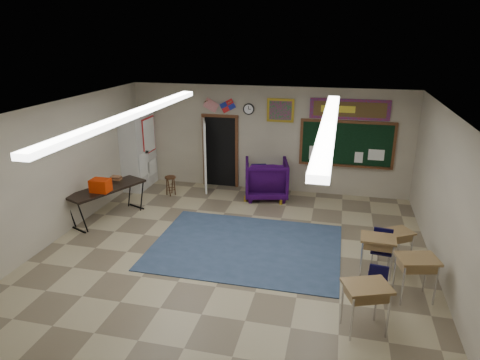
% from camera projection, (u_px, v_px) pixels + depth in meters
% --- Properties ---
extents(floor, '(9.00, 9.00, 0.00)m').
position_uv_depth(floor, '(227.00, 264.00, 8.55)').
color(floor, tan).
rests_on(floor, ground).
extents(back_wall, '(8.00, 0.04, 3.00)m').
position_uv_depth(back_wall, '(268.00, 139.00, 12.20)').
color(back_wall, '#B9AF96').
rests_on(back_wall, floor).
extents(left_wall, '(0.04, 9.00, 3.00)m').
position_uv_depth(left_wall, '(42.00, 178.00, 8.93)').
color(left_wall, '#B9AF96').
rests_on(left_wall, floor).
extents(right_wall, '(0.04, 9.00, 3.00)m').
position_uv_depth(right_wall, '(456.00, 214.00, 7.19)').
color(right_wall, '#B9AF96').
rests_on(right_wall, floor).
extents(ceiling, '(8.00, 9.00, 0.04)m').
position_uv_depth(ceiling, '(226.00, 115.00, 7.57)').
color(ceiling, silver).
rests_on(ceiling, back_wall).
extents(area_rug, '(4.00, 3.00, 0.02)m').
position_uv_depth(area_rug, '(246.00, 246.00, 9.24)').
color(area_rug, '#38496A').
rests_on(area_rug, floor).
extents(fluorescent_strips, '(3.86, 6.00, 0.10)m').
position_uv_depth(fluorescent_strips, '(226.00, 119.00, 7.59)').
color(fluorescent_strips, white).
rests_on(fluorescent_strips, ceiling).
extents(doorway, '(1.10, 0.89, 2.16)m').
position_uv_depth(doorway, '(216.00, 152.00, 12.53)').
color(doorway, black).
rests_on(doorway, back_wall).
extents(chalkboard, '(2.55, 0.14, 1.30)m').
position_uv_depth(chalkboard, '(347.00, 145.00, 11.69)').
color(chalkboard, '#592F19').
rests_on(chalkboard, back_wall).
extents(bulletin_board, '(2.10, 0.05, 0.55)m').
position_uv_depth(bulletin_board, '(350.00, 109.00, 11.37)').
color(bulletin_board, red).
rests_on(bulletin_board, back_wall).
extents(framed_art_print, '(0.75, 0.05, 0.65)m').
position_uv_depth(framed_art_print, '(280.00, 110.00, 11.81)').
color(framed_art_print, '#AF9021').
rests_on(framed_art_print, back_wall).
extents(wall_clock, '(0.32, 0.05, 0.32)m').
position_uv_depth(wall_clock, '(249.00, 109.00, 12.01)').
color(wall_clock, black).
rests_on(wall_clock, back_wall).
extents(wall_flags, '(1.16, 0.06, 0.70)m').
position_uv_depth(wall_flags, '(219.00, 103.00, 12.13)').
color(wall_flags, red).
rests_on(wall_flags, back_wall).
extents(storage_cabinet, '(0.59, 1.25, 2.20)m').
position_uv_depth(storage_cabinet, '(139.00, 151.00, 12.54)').
color(storage_cabinet, beige).
rests_on(storage_cabinet, floor).
extents(wingback_armchair, '(1.38, 1.41, 1.08)m').
position_uv_depth(wingback_armchair, '(266.00, 179.00, 11.87)').
color(wingback_armchair, '#200533').
rests_on(wingback_armchair, floor).
extents(student_chair_reading, '(0.58, 0.58, 0.92)m').
position_uv_depth(student_chair_reading, '(258.00, 177.00, 12.25)').
color(student_chair_reading, black).
rests_on(student_chair_reading, floor).
extents(student_chair_desk_a, '(0.38, 0.38, 0.70)m').
position_uv_depth(student_chair_desk_a, '(378.00, 279.00, 7.40)').
color(student_chair_desk_a, black).
rests_on(student_chair_desk_a, floor).
extents(student_chair_desk_b, '(0.45, 0.45, 0.81)m').
position_uv_depth(student_chair_desk_b, '(381.00, 251.00, 8.23)').
color(student_chair_desk_b, black).
rests_on(student_chair_desk_b, floor).
extents(student_desk_front_left, '(0.66, 0.51, 0.77)m').
position_uv_depth(student_desk_front_left, '(377.00, 253.00, 8.09)').
color(student_desk_front_left, olive).
rests_on(student_desk_front_left, floor).
extents(student_desk_front_right, '(0.73, 0.69, 0.70)m').
position_uv_depth(student_desk_front_right, '(395.00, 245.00, 8.48)').
color(student_desk_front_right, olive).
rests_on(student_desk_front_right, floor).
extents(student_desk_back_left, '(0.81, 0.72, 0.81)m').
position_uv_depth(student_desk_back_left, '(365.00, 305.00, 6.51)').
color(student_desk_back_left, olive).
rests_on(student_desk_back_left, floor).
extents(student_desk_back_right, '(0.77, 0.65, 0.80)m').
position_uv_depth(student_desk_back_right, '(415.00, 276.00, 7.32)').
color(student_desk_back_right, olive).
rests_on(student_desk_back_right, floor).
extents(folding_table, '(1.38, 2.06, 1.12)m').
position_uv_depth(folding_table, '(108.00, 202.00, 10.51)').
color(folding_table, black).
rests_on(folding_table, floor).
extents(wooden_stool, '(0.31, 0.31, 0.55)m').
position_uv_depth(wooden_stool, '(171.00, 186.00, 12.11)').
color(wooden_stool, '#472915').
rests_on(wooden_stool, floor).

